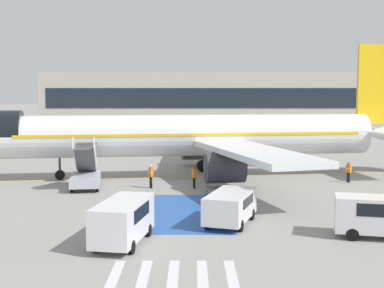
{
  "coord_description": "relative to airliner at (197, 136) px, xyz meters",
  "views": [
    {
      "loc": [
        -0.17,
        -46.91,
        7.46
      ],
      "look_at": [
        -0.08,
        -0.0,
        2.94
      ],
      "focal_mm": 50.0,
      "sensor_mm": 36.0,
      "label": 1
    }
  ],
  "objects": [
    {
      "name": "service_van_2",
      "position": [
        -3.98,
        -21.16,
        -2.4
      ],
      "size": [
        2.76,
        5.27,
        2.15
      ],
      "rotation": [
        0.0,
        0.0,
        6.11
      ],
      "color": "silver",
      "rests_on": "ground_plane"
    },
    {
      "name": "ground_crew_0",
      "position": [
        -0.41,
        -5.83,
        -2.67
      ],
      "size": [
        0.38,
        0.49,
        1.76
      ],
      "rotation": [
        0.0,
        0.0,
        5.11
      ],
      "color": "black",
      "rests_on": "ground_plane"
    },
    {
      "name": "ground_plane",
      "position": [
        -0.41,
        -0.12,
        -3.68
      ],
      "size": [
        600.0,
        600.0,
        0.0
      ],
      "primitive_type": "plane",
      "color": "gray"
    },
    {
      "name": "apron_stand_patch_blue",
      "position": [
        -0.75,
        -14.0,
        -3.68
      ],
      "size": [
        5.11,
        11.03,
        0.01
      ],
      "primitive_type": "cube",
      "color": "#2856A8",
      "rests_on": "ground_plane"
    },
    {
      "name": "ground_crew_1",
      "position": [
        12.47,
        -2.99,
        -2.7
      ],
      "size": [
        0.46,
        0.48,
        1.71
      ],
      "rotation": [
        0.0,
        0.0,
        2.29
      ],
      "color": "#191E38",
      "rests_on": "ground_plane"
    },
    {
      "name": "apron_walkway_bar_0",
      "position": [
        -3.75,
        -25.64,
        -3.68
      ],
      "size": [
        0.44,
        3.6,
        0.01
      ],
      "primitive_type": "cube",
      "color": "silver",
      "rests_on": "ground_plane"
    },
    {
      "name": "airliner",
      "position": [
        0.0,
        0.0,
        0.0
      ],
      "size": [
        41.73,
        34.22,
        11.86
      ],
      "rotation": [
        0.0,
        0.0,
        1.71
      ],
      "color": "silver",
      "rests_on": "ground_plane"
    },
    {
      "name": "terminal_building",
      "position": [
        5.41,
        67.58,
        2.1
      ],
      "size": [
        74.32,
        12.1,
        11.57
      ],
      "color": "#B2AD9E",
      "rests_on": "ground_plane"
    },
    {
      "name": "fuel_tanker",
      "position": [
        4.25,
        22.4,
        -1.85
      ],
      "size": [
        10.84,
        3.2,
        3.61
      ],
      "rotation": [
        0.0,
        0.0,
        -1.64
      ],
      "color": "#38383D",
      "rests_on": "ground_plane"
    },
    {
      "name": "baggage_cart",
      "position": [
        1.15,
        -7.95,
        -3.43
      ],
      "size": [
        1.54,
        2.62,
        0.87
      ],
      "rotation": [
        0.0,
        0.0,
        6.27
      ],
      "color": "gray",
      "rests_on": "ground_plane"
    },
    {
      "name": "apron_walkway_bar_2",
      "position": [
        -1.35,
        -25.64,
        -3.68
      ],
      "size": [
        0.44,
        3.6,
        0.01
      ],
      "primitive_type": "cube",
      "color": "silver",
      "rests_on": "ground_plane"
    },
    {
      "name": "service_van_1",
      "position": [
        9.09,
        -20.12,
        -2.4
      ],
      "size": [
        4.83,
        2.89,
        2.14
      ],
      "rotation": [
        0.0,
        0.0,
        4.48
      ],
      "color": "silver",
      "rests_on": "ground_plane"
    },
    {
      "name": "apron_walkway_bar_3",
      "position": [
        -0.15,
        -25.64,
        -3.68
      ],
      "size": [
        0.44,
        3.6,
        0.01
      ],
      "primitive_type": "cube",
      "color": "silver",
      "rests_on": "ground_plane"
    },
    {
      "name": "ground_crew_2",
      "position": [
        -3.8,
        -5.69,
        -2.59
      ],
      "size": [
        0.43,
        0.49,
        1.88
      ],
      "rotation": [
        0.0,
        0.0,
        5.29
      ],
      "color": "black",
      "rests_on": "ground_plane"
    },
    {
      "name": "apron_walkway_bar_4",
      "position": [
        1.05,
        -25.64,
        -3.68
      ],
      "size": [
        0.44,
        3.6,
        0.01
      ],
      "primitive_type": "cube",
      "color": "silver",
      "rests_on": "ground_plane"
    },
    {
      "name": "service_van_0",
      "position": [
        1.6,
        -17.18,
        -2.58
      ],
      "size": [
        3.43,
        5.05,
        1.82
      ],
      "rotation": [
        0.0,
        0.0,
        2.82
      ],
      "color": "silver",
      "rests_on": "ground_plane"
    },
    {
      "name": "apron_leadline_yellow",
      "position": [
        -0.75,
        -0.11,
        -3.68
      ],
      "size": [
        75.49,
        10.96,
        0.01
      ],
      "primitive_type": "cube",
      "rotation": [
        0.0,
        0.0,
        1.71
      ],
      "color": "gold",
      "rests_on": "ground_plane"
    },
    {
      "name": "boarding_stairs_forward",
      "position": [
        -8.91,
        -5.68,
        -2.67
      ],
      "size": [
        2.86,
        5.45,
        4.21
      ],
      "rotation": [
        0.0,
        0.0,
        0.14
      ],
      "color": "#ADB2BA",
      "rests_on": "ground_plane"
    },
    {
      "name": "apron_walkway_bar_1",
      "position": [
        -2.55,
        -25.64,
        -3.68
      ],
      "size": [
        0.44,
        3.6,
        0.01
      ],
      "primitive_type": "cube",
      "color": "silver",
      "rests_on": "ground_plane"
    }
  ]
}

